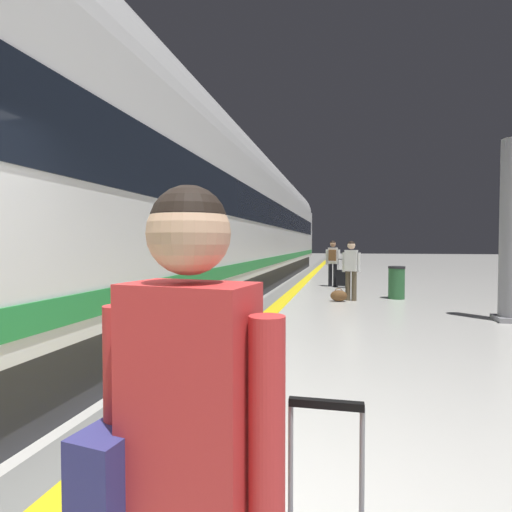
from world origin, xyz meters
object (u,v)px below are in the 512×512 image
at_px(passenger_near, 351,266).
at_px(traveller_foreground, 184,455).
at_px(high_speed_train, 209,209).
at_px(suitcase_mid, 342,278).
at_px(duffel_bag_near, 339,296).
at_px(waste_bin, 396,282).
at_px(passenger_mid, 333,259).
at_px(platform_pillar, 512,235).

bearing_deg(passenger_near, traveller_foreground, -93.28).
bearing_deg(high_speed_train, traveller_foreground, -70.98).
relative_size(high_speed_train, suitcase_mid, 35.09).
height_order(duffel_bag_near, waste_bin, waste_bin).
bearing_deg(waste_bin, passenger_near, -153.20).
distance_m(passenger_mid, waste_bin, 3.39).
relative_size(high_speed_train, waste_bin, 38.79).
relative_size(high_speed_train, duffel_bag_near, 80.21).
xyz_separation_m(high_speed_train, platform_pillar, (6.90, -1.74, -0.78)).
height_order(traveller_foreground, waste_bin, traveller_foreground).
bearing_deg(traveller_foreground, platform_pillar, 64.98).
relative_size(duffel_bag_near, platform_pillar, 0.12).
xyz_separation_m(passenger_near, passenger_mid, (-0.60, 3.43, 0.04)).
relative_size(high_speed_train, traveller_foreground, 20.67).
relative_size(suitcase_mid, platform_pillar, 0.28).
distance_m(high_speed_train, suitcase_mid, 5.59).
relative_size(high_speed_train, passenger_near, 21.86).
bearing_deg(passenger_mid, waste_bin, -56.66).
relative_size(suitcase_mid, waste_bin, 1.11).
distance_m(duffel_bag_near, suitcase_mid, 3.44).
relative_size(platform_pillar, waste_bin, 3.96).
bearing_deg(traveller_foreground, high_speed_train, 109.02).
bearing_deg(high_speed_train, duffel_bag_near, 4.42).
distance_m(high_speed_train, duffel_bag_near, 4.25).
bearing_deg(duffel_bag_near, traveller_foreground, -91.49).
bearing_deg(duffel_bag_near, suitcase_mid, 89.23).
distance_m(traveller_foreground, passenger_mid, 13.45).
relative_size(traveller_foreground, platform_pillar, 0.47).
bearing_deg(suitcase_mid, duffel_bag_near, -90.77).
relative_size(passenger_mid, waste_bin, 1.81).
height_order(traveller_foreground, suitcase_mid, traveller_foreground).
bearing_deg(platform_pillar, waste_bin, 122.01).
xyz_separation_m(passenger_mid, suitcase_mid, (0.32, -0.24, -0.64)).
bearing_deg(traveller_foreground, passenger_near, 86.72).
distance_m(traveller_foreground, waste_bin, 10.81).
bearing_deg(traveller_foreground, waste_bin, 80.31).
distance_m(suitcase_mid, platform_pillar, 6.53).
bearing_deg(waste_bin, passenger_mid, 123.34).
xyz_separation_m(passenger_mid, waste_bin, (1.84, -2.80, -0.52)).
xyz_separation_m(high_speed_train, passenger_near, (3.85, 0.52, -1.57)).
bearing_deg(waste_bin, traveller_foreground, -99.69).
relative_size(duffel_bag_near, passenger_mid, 0.27).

